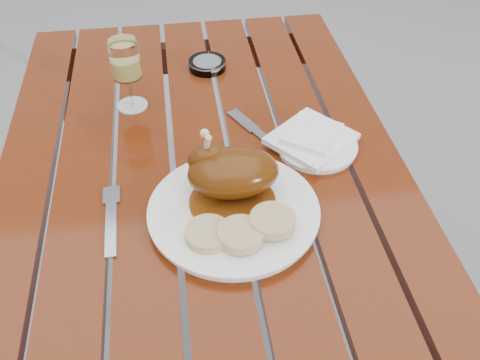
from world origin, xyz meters
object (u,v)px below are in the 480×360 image
Objects in this scene: dinner_plate at (234,212)px; ashtray at (207,64)px; table at (209,274)px; wine_glass at (127,75)px; side_plate at (317,146)px.

ashtray is at bearing 89.65° from dinner_plate.
ashtray is (0.00, 0.51, 0.00)m from dinner_plate.
table is 0.52m from wine_glass.
ashtray reaches higher than dinner_plate.
wine_glass is 0.97× the size of side_plate.
wine_glass reaches higher than dinner_plate.
dinner_plate is at bearing -64.07° from wine_glass.
dinner_plate is 3.34× the size of ashtray.
table is 0.42m from dinner_plate.
wine_glass is (-0.18, 0.37, 0.07)m from dinner_plate.
dinner_plate is at bearing -90.35° from ashtray.
dinner_plate is 0.51m from ashtray.
side_plate is at bearing -29.08° from wine_glass.
dinner_plate is 0.42m from wine_glass.
table is 13.10× the size of ashtray.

